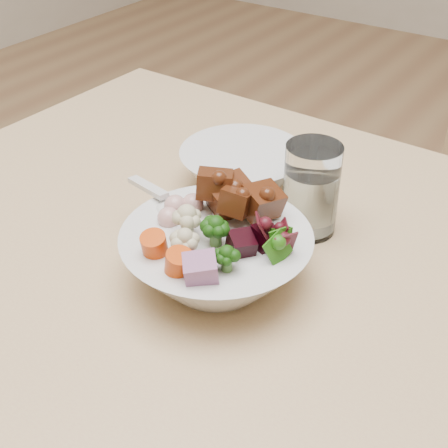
% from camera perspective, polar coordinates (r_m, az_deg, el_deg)
% --- Properties ---
extents(dining_table, '(1.43, 0.82, 0.66)m').
position_cam_1_polar(dining_table, '(0.70, 14.95, -13.72)').
color(dining_table, tan).
rests_on(dining_table, ground).
extents(food_bowl, '(0.21, 0.21, 0.11)m').
position_cam_1_polar(food_bowl, '(0.67, -0.52, -2.75)').
color(food_bowl, silver).
rests_on(food_bowl, dining_table).
extents(soup_spoon, '(0.11, 0.06, 0.02)m').
position_cam_1_polar(soup_spoon, '(0.71, -5.38, 1.82)').
color(soup_spoon, silver).
rests_on(soup_spoon, food_bowl).
extents(water_glass, '(0.07, 0.07, 0.11)m').
position_cam_1_polar(water_glass, '(0.75, 7.93, 2.85)').
color(water_glass, white).
rests_on(water_glass, dining_table).
extents(side_bowl, '(0.17, 0.17, 0.06)m').
position_cam_1_polar(side_bowl, '(0.84, 1.69, 4.98)').
color(side_bowl, silver).
rests_on(side_bowl, dining_table).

